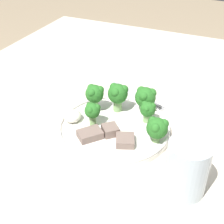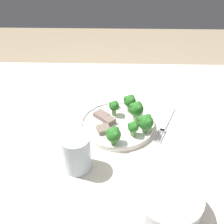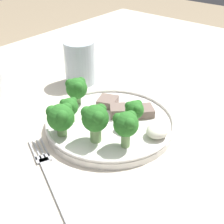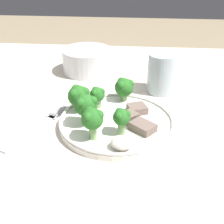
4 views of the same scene
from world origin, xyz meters
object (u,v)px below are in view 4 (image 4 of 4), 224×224
object	(u,v)px
dinner_plate	(116,122)
fork	(39,127)
drinking_glass	(162,75)
cream_bowl	(87,61)

from	to	relation	value
dinner_plate	fork	xyz separation A→B (m)	(-0.16, -0.02, -0.01)
dinner_plate	drinking_glass	xyz separation A→B (m)	(0.10, 0.17, 0.03)
dinner_plate	fork	world-z (taller)	dinner_plate
dinner_plate	fork	bearing A→B (deg)	-173.58
dinner_plate	fork	distance (m)	0.16
dinner_plate	drinking_glass	distance (m)	0.20
dinner_plate	cream_bowl	size ratio (longest dim) A/B	1.71
dinner_plate	cream_bowl	bearing A→B (deg)	109.95
fork	cream_bowl	size ratio (longest dim) A/B	1.38
dinner_plate	cream_bowl	xyz separation A→B (m)	(-0.10, 0.29, 0.02)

